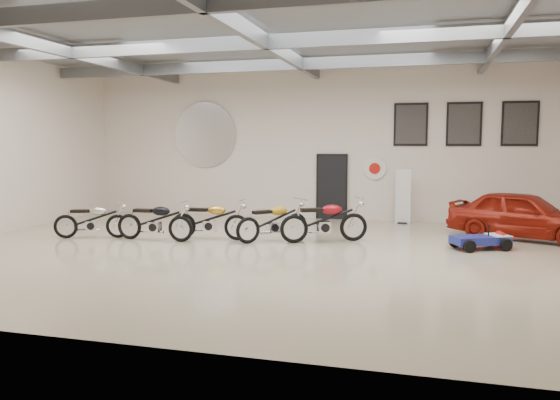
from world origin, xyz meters
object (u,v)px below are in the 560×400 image
(motorcycle_silver, at_px, (92,219))
(motorcycle_yellow, at_px, (273,220))
(vintage_car, at_px, (523,215))
(motorcycle_red, at_px, (324,220))
(motorcycle_gold, at_px, (210,219))
(banner_stand, at_px, (403,196))
(go_kart, at_px, (486,237))
(motorcycle_black, at_px, (155,220))

(motorcycle_silver, xyz_separation_m, motorcycle_yellow, (4.75, 0.86, 0.03))
(motorcycle_yellow, height_order, vintage_car, vintage_car)
(motorcycle_silver, xyz_separation_m, motorcycle_red, (6.06, 1.03, 0.08))
(motorcycle_gold, bearing_deg, banner_stand, 38.27)
(motorcycle_red, height_order, vintage_car, vintage_car)
(motorcycle_gold, distance_m, go_kart, 6.87)
(motorcycle_black, bearing_deg, motorcycle_red, 11.95)
(vintage_car, bearing_deg, motorcycle_gold, 128.10)
(go_kart, relative_size, vintage_car, 0.44)
(banner_stand, distance_m, go_kart, 4.34)
(motorcycle_black, distance_m, vintage_car, 9.64)
(motorcycle_silver, height_order, motorcycle_black, motorcycle_black)
(banner_stand, xyz_separation_m, motorcycle_silver, (-7.86, -4.88, -0.37))
(motorcycle_gold, bearing_deg, motorcycle_black, -161.28)
(banner_stand, xyz_separation_m, motorcycle_gold, (-4.76, -4.23, -0.34))
(banner_stand, bearing_deg, motorcycle_gold, -132.28)
(banner_stand, distance_m, vintage_car, 3.75)
(motorcycle_silver, relative_size, motorcycle_gold, 0.93)
(motorcycle_yellow, bearing_deg, go_kart, -44.32)
(motorcycle_red, xyz_separation_m, go_kart, (3.89, 0.09, -0.28))
(motorcycle_gold, relative_size, motorcycle_yellow, 1.01)
(motorcycle_black, height_order, motorcycle_red, motorcycle_red)
(banner_stand, relative_size, vintage_car, 0.47)
(motorcycle_silver, bearing_deg, go_kart, -11.76)
(motorcycle_silver, distance_m, motorcycle_red, 6.15)
(go_kart, distance_m, vintage_car, 2.08)
(motorcycle_yellow, bearing_deg, vintage_car, -29.40)
(banner_stand, bearing_deg, motorcycle_red, -108.99)
(motorcycle_black, height_order, motorcycle_yellow, motorcycle_black)
(motorcycle_black, distance_m, go_kart, 8.23)
(motorcycle_yellow, xyz_separation_m, go_kart, (5.21, 0.26, -0.24))
(banner_stand, height_order, motorcycle_black, banner_stand)
(banner_stand, height_order, motorcycle_red, banner_stand)
(banner_stand, height_order, go_kart, banner_stand)
(vintage_car, bearing_deg, motorcycle_black, 129.04)
(vintage_car, bearing_deg, go_kart, 170.99)
(banner_stand, xyz_separation_m, motorcycle_black, (-6.07, -4.77, -0.34))
(motorcycle_black, distance_m, motorcycle_red, 4.38)
(motorcycle_red, relative_size, go_kart, 1.35)
(motorcycle_yellow, bearing_deg, banner_stand, 5.02)
(banner_stand, relative_size, motorcycle_silver, 0.90)
(banner_stand, xyz_separation_m, motorcycle_yellow, (-3.11, -4.01, -0.34))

